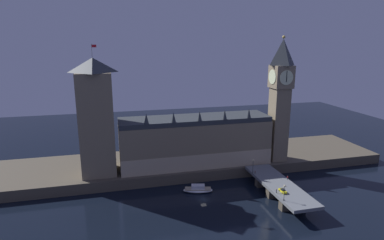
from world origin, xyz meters
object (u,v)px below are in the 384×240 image
at_px(pedestrian_mid_walk, 288,178).
at_px(boat_upstream, 198,189).
at_px(pedestrian_near_rail, 276,191).
at_px(street_lamp_near, 284,191).
at_px(pedestrian_far_rail, 255,172).
at_px(clock_tower, 280,96).
at_px(victoria_tower, 96,117).
at_px(car_northbound_trail, 283,191).
at_px(street_lamp_far, 253,164).

bearing_deg(pedestrian_mid_walk, boat_upstream, 166.12).
distance_m(pedestrian_near_rail, pedestrian_mid_walk, 16.00).
distance_m(pedestrian_mid_walk, street_lamp_near, 21.68).
distance_m(pedestrian_far_rail, street_lamp_near, 27.81).
xyz_separation_m(clock_tower, victoria_tower, (-93.05, 3.63, -6.86)).
bearing_deg(pedestrian_mid_walk, car_northbound_trail, -127.99).
height_order(pedestrian_near_rail, pedestrian_mid_walk, pedestrian_near_rail).
bearing_deg(boat_upstream, street_lamp_far, 3.64).
height_order(victoria_tower, car_northbound_trail, victoria_tower).
relative_size(pedestrian_mid_walk, pedestrian_far_rail, 1.15).
height_order(pedestrian_mid_walk, pedestrian_far_rail, pedestrian_mid_walk).
relative_size(pedestrian_mid_walk, boat_upstream, 0.12).
distance_m(victoria_tower, boat_upstream, 58.34).
distance_m(clock_tower, victoria_tower, 93.38).
bearing_deg(pedestrian_far_rail, car_northbound_trail, -82.13).
xyz_separation_m(clock_tower, boat_upstream, (-49.17, -17.80, -38.78)).
xyz_separation_m(street_lamp_near, boat_upstream, (-27.99, 27.66, -9.02)).
height_order(street_lamp_near, boat_upstream, street_lamp_near).
xyz_separation_m(victoria_tower, pedestrian_far_rail, (72.27, -21.49, -26.25)).
bearing_deg(car_northbound_trail, street_lamp_far, 98.23).
distance_m(pedestrian_mid_walk, street_lamp_far, 17.02).
bearing_deg(clock_tower, pedestrian_far_rail, -139.33).
distance_m(car_northbound_trail, boat_upstream, 38.07).
bearing_deg(street_lamp_near, pedestrian_mid_walk, 56.06).
relative_size(pedestrian_near_rail, pedestrian_mid_walk, 1.03).
relative_size(victoria_tower, boat_upstream, 4.27).
height_order(car_northbound_trail, pedestrian_mid_walk, pedestrian_mid_walk).
relative_size(victoria_tower, street_lamp_near, 9.22).
bearing_deg(victoria_tower, pedestrian_mid_walk, -20.48).
bearing_deg(car_northbound_trail, clock_tower, 65.24).
bearing_deg(street_lamp_near, boat_upstream, 135.34).
height_order(victoria_tower, pedestrian_near_rail, victoria_tower).
bearing_deg(clock_tower, victoria_tower, 177.76).
height_order(street_lamp_far, boat_upstream, street_lamp_far).
relative_size(car_northbound_trail, street_lamp_far, 0.61).
height_order(clock_tower, boat_upstream, clock_tower).
bearing_deg(pedestrian_near_rail, car_northbound_trail, -1.12).
relative_size(pedestrian_near_rail, boat_upstream, 0.13).
distance_m(pedestrian_near_rail, street_lamp_near, 7.46).
distance_m(car_northbound_trail, street_lamp_near, 8.23).
relative_size(victoria_tower, pedestrian_far_rail, 39.27).
bearing_deg(boat_upstream, street_lamp_near, -44.66).
xyz_separation_m(clock_tower, car_northbound_trail, (-17.89, -38.78, -33.27)).
distance_m(victoria_tower, pedestrian_mid_walk, 93.23).
xyz_separation_m(victoria_tower, boat_upstream, (43.88, -21.43, -31.92)).
relative_size(pedestrian_mid_walk, street_lamp_near, 0.27).
distance_m(pedestrian_far_rail, boat_upstream, 28.95).
relative_size(pedestrian_mid_walk, street_lamp_far, 0.27).
height_order(car_northbound_trail, pedestrian_near_rail, pedestrian_near_rail).
relative_size(pedestrian_near_rail, pedestrian_far_rail, 1.18).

